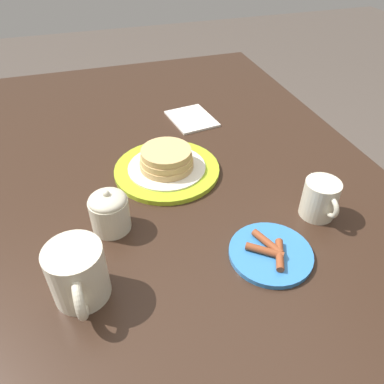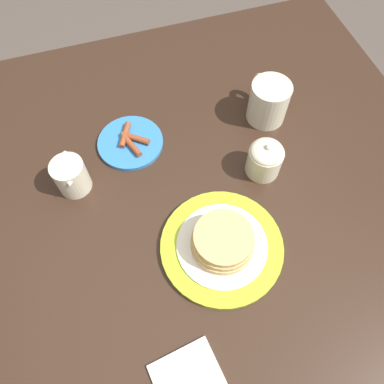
{
  "view_description": "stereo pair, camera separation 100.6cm",
  "coord_description": "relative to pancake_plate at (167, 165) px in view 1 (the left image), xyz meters",
  "views": [
    {
      "loc": [
        0.72,
        -0.12,
        1.3
      ],
      "look_at": [
        0.14,
        0.06,
        0.8
      ],
      "focal_mm": 35.0,
      "sensor_mm": 36.0,
      "label": 1
    },
    {
      "loc": [
        -0.22,
        0.18,
        1.49
      ],
      "look_at": [
        0.14,
        0.06,
        0.8
      ],
      "focal_mm": 35.0,
      "sensor_mm": 36.0,
      "label": 2
    }
  ],
  "objects": [
    {
      "name": "creamer_pitcher",
      "position": [
        0.23,
        0.26,
        0.02
      ],
      "size": [
        0.11,
        0.07,
        0.09
      ],
      "color": "beige",
      "rests_on": "dining_table"
    },
    {
      "name": "napkin",
      "position": [
        -0.23,
        0.13,
        -0.02
      ],
      "size": [
        0.16,
        0.13,
        0.01
      ],
      "color": "silver",
      "rests_on": "dining_table"
    },
    {
      "name": "coffee_mug",
      "position": [
        0.29,
        -0.22,
        0.03
      ],
      "size": [
        0.13,
        0.09,
        0.1
      ],
      "color": "beige",
      "rests_on": "dining_table"
    },
    {
      "name": "sugar_bowl",
      "position": [
        0.15,
        -0.15,
        0.02
      ],
      "size": [
        0.08,
        0.08,
        0.09
      ],
      "color": "beige",
      "rests_on": "dining_table"
    },
    {
      "name": "ground_plane",
      "position": [
        -0.02,
        -0.04,
        -0.79
      ],
      "size": [
        8.0,
        8.0,
        0.0
      ],
      "primitive_type": "plane",
      "color": "#51473F"
    },
    {
      "name": "pancake_plate",
      "position": [
        0.0,
        0.0,
        0.0
      ],
      "size": [
        0.25,
        0.25,
        0.06
      ],
      "color": "#AAC628",
      "rests_on": "dining_table"
    },
    {
      "name": "side_plate_bacon",
      "position": [
        0.31,
        0.12,
        -0.01
      ],
      "size": [
        0.15,
        0.15,
        0.02
      ],
      "color": "#337AC6",
      "rests_on": "dining_table"
    },
    {
      "name": "dining_table",
      "position": [
        -0.02,
        -0.04,
        -0.13
      ],
      "size": [
        1.41,
        1.07,
        0.77
      ],
      "color": "#332116",
      "rests_on": "ground_plane"
    }
  ]
}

